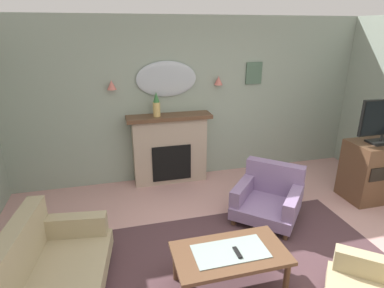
# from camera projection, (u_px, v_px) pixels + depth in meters

# --- Properties ---
(wall_back) EXTENTS (6.93, 0.10, 2.66)m
(wall_back) POSITION_uv_depth(u_px,v_px,m) (192.00, 100.00, 5.28)
(wall_back) COLOR #93A393
(wall_back) RESTS_ON ground
(patterned_rug) EXTENTS (3.20, 2.40, 0.01)m
(patterned_rug) POSITION_uv_depth(u_px,v_px,m) (255.00, 275.00, 3.33)
(patterned_rug) COLOR #4C3338
(patterned_rug) RESTS_ON ground
(fireplace) EXTENTS (1.36, 0.36, 1.16)m
(fireplace) POSITION_uv_depth(u_px,v_px,m) (170.00, 149.00, 5.23)
(fireplace) COLOR tan
(fireplace) RESTS_ON ground
(mantel_vase_right) EXTENTS (0.11, 0.11, 0.39)m
(mantel_vase_right) POSITION_uv_depth(u_px,v_px,m) (156.00, 105.00, 4.90)
(mantel_vase_right) COLOR tan
(mantel_vase_right) RESTS_ON fireplace
(wall_mirror) EXTENTS (0.96, 0.06, 0.56)m
(wall_mirror) POSITION_uv_depth(u_px,v_px,m) (167.00, 79.00, 4.97)
(wall_mirror) COLOR #B2BCC6
(wall_sconce_left) EXTENTS (0.14, 0.14, 0.14)m
(wall_sconce_left) POSITION_uv_depth(u_px,v_px,m) (112.00, 85.00, 4.74)
(wall_sconce_left) COLOR #D17066
(wall_sconce_right) EXTENTS (0.14, 0.14, 0.14)m
(wall_sconce_right) POSITION_uv_depth(u_px,v_px,m) (218.00, 81.00, 5.15)
(wall_sconce_right) COLOR #D17066
(framed_picture) EXTENTS (0.28, 0.03, 0.36)m
(framed_picture) POSITION_uv_depth(u_px,v_px,m) (254.00, 73.00, 5.32)
(framed_picture) COLOR #4C6B56
(coffee_table) EXTENTS (1.10, 0.60, 0.45)m
(coffee_table) POSITION_uv_depth(u_px,v_px,m) (230.00, 256.00, 3.05)
(coffee_table) COLOR brown
(coffee_table) RESTS_ON ground
(tv_remote) EXTENTS (0.04, 0.16, 0.02)m
(tv_remote) POSITION_uv_depth(u_px,v_px,m) (237.00, 253.00, 3.00)
(tv_remote) COLOR black
(tv_remote) RESTS_ON coffee_table
(floral_couch) EXTENTS (1.09, 1.81, 0.76)m
(floral_couch) POSITION_uv_depth(u_px,v_px,m) (40.00, 285.00, 2.79)
(floral_couch) COLOR tan
(floral_couch) RESTS_ON ground
(armchair_beside_couch) EXTENTS (1.14, 1.14, 0.71)m
(armchair_beside_couch) POSITION_uv_depth(u_px,v_px,m) (269.00, 196.00, 4.31)
(armchair_beside_couch) COLOR gray
(armchair_beside_couch) RESTS_ON ground
(tv_cabinet) EXTENTS (0.80, 0.57, 0.90)m
(tv_cabinet) POSITION_uv_depth(u_px,v_px,m) (373.00, 171.00, 4.74)
(tv_cabinet) COLOR brown
(tv_cabinet) RESTS_ON ground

